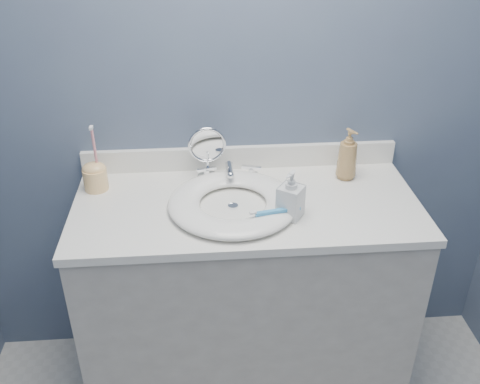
{
  "coord_description": "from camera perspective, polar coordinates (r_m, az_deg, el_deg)",
  "views": [
    {
      "loc": [
        -0.15,
        -0.62,
        1.86
      ],
      "look_at": [
        -0.03,
        0.94,
        0.94
      ],
      "focal_mm": 40.0,
      "sensor_mm": 36.0,
      "label": 1
    }
  ],
  "objects": [
    {
      "name": "makeup_mirror",
      "position": [
        1.99,
        -3.52,
        4.42
      ],
      "size": [
        0.14,
        0.08,
        0.21
      ],
      "rotation": [
        0.0,
        0.0,
        0.06
      ],
      "color": "silver",
      "rests_on": "countertop"
    },
    {
      "name": "drain",
      "position": [
        1.85,
        -0.75,
        -1.53
      ],
      "size": [
        0.04,
        0.04,
        0.01
      ],
      "primitive_type": "cylinder",
      "color": "silver",
      "rests_on": "countertop"
    },
    {
      "name": "toothbrush_holder",
      "position": [
        2.01,
        -15.21,
        1.75
      ],
      "size": [
        0.09,
        0.09,
        0.25
      ],
      "rotation": [
        0.0,
        0.0,
        0.16
      ],
      "color": "#FCC87E",
      "rests_on": "countertop"
    },
    {
      "name": "soap_bottle_amber",
      "position": [
        2.03,
        11.42,
        3.98
      ],
      "size": [
        0.1,
        0.1,
        0.2
      ],
      "primitive_type": "imported",
      "rotation": [
        0.0,
        0.0,
        0.48
      ],
      "color": "#A57E4A",
      "rests_on": "countertop"
    },
    {
      "name": "vanity_cabinet",
      "position": [
        2.16,
        0.63,
        -11.45
      ],
      "size": [
        1.2,
        0.55,
        0.85
      ],
      "primitive_type": "cube",
      "color": "beige",
      "rests_on": "ground"
    },
    {
      "name": "backsplash",
      "position": [
        2.09,
        0.05,
        3.72
      ],
      "size": [
        1.22,
        0.02,
        0.09
      ],
      "primitive_type": "cube",
      "color": "white",
      "rests_on": "countertop"
    },
    {
      "name": "faucet",
      "position": [
        2.01,
        -1.15,
        2.0
      ],
      "size": [
        0.25,
        0.13,
        0.07
      ],
      "color": "silver",
      "rests_on": "countertop"
    },
    {
      "name": "countertop",
      "position": [
        1.89,
        0.7,
        -1.47
      ],
      "size": [
        1.22,
        0.57,
        0.03
      ],
      "primitive_type": "cube",
      "color": "white",
      "rests_on": "vanity_cabinet"
    },
    {
      "name": "back_wall",
      "position": [
        1.99,
        0.03,
        10.96
      ],
      "size": [
        2.2,
        0.02,
        2.4
      ],
      "primitive_type": "cube",
      "color": "#4B5770",
      "rests_on": "ground"
    },
    {
      "name": "soap_bottle_clear",
      "position": [
        1.77,
        5.45,
        -0.26
      ],
      "size": [
        0.11,
        0.11,
        0.17
      ],
      "primitive_type": "imported",
      "rotation": [
        0.0,
        0.0,
        -0.6
      ],
      "color": "silver",
      "rests_on": "countertop"
    },
    {
      "name": "basin",
      "position": [
        1.84,
        -0.75,
        -1.13
      ],
      "size": [
        0.45,
        0.45,
        0.04
      ],
      "primitive_type": null,
      "color": "white",
      "rests_on": "countertop"
    },
    {
      "name": "toothbrush_lying",
      "position": [
        1.75,
        3.84,
        -2.07
      ],
      "size": [
        0.17,
        0.05,
        0.02
      ],
      "rotation": [
        0.0,
        0.0,
        0.19
      ],
      "color": "#3C99D6",
      "rests_on": "basin"
    }
  ]
}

